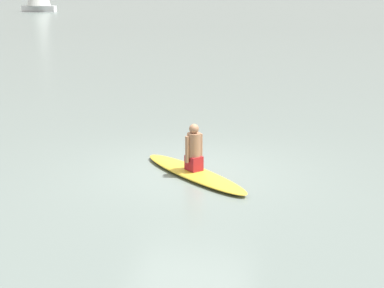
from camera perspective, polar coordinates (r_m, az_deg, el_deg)
name	(u,v)px	position (r m, az deg, el deg)	size (l,w,h in m)	color
ground_plane	(191,171)	(11.74, -0.12, -2.63)	(400.00, 400.00, 0.00)	slate
surfboard	(194,173)	(11.41, 0.18, -2.83)	(3.09, 0.62, 0.13)	gold
person_paddler	(194,149)	(11.27, 0.19, -0.52)	(0.39, 0.38, 0.91)	#A51E23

